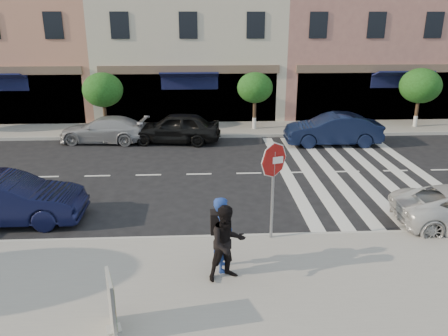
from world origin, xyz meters
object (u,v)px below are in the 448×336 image
(car_far_mid, at_px, (175,128))
(poster_board, at_px, (112,304))
(stop_sign, at_px, (274,170))
(walker, at_px, (227,243))
(car_far_left, at_px, (104,130))
(photographer, at_px, (223,234))
(car_far_right, at_px, (333,129))
(car_near_mid, at_px, (5,199))

(car_far_mid, bearing_deg, poster_board, 4.82)
(stop_sign, xyz_separation_m, walker, (-1.33, -1.91, -1.06))
(car_far_left, xyz_separation_m, car_far_mid, (3.56, -0.27, 0.12))
(photographer, relative_size, car_far_left, 0.43)
(photographer, bearing_deg, walker, -169.23)
(stop_sign, xyz_separation_m, poster_board, (-3.64, -3.59, -1.39))
(stop_sign, distance_m, walker, 2.56)
(photographer, relative_size, car_far_right, 0.41)
(walker, xyz_separation_m, car_near_mid, (-6.46, 3.57, -0.31))
(photographer, xyz_separation_m, poster_board, (-2.22, -2.09, -0.35))
(car_far_mid, xyz_separation_m, car_far_right, (7.66, -0.77, 0.00))
(poster_board, relative_size, car_near_mid, 0.26)
(car_near_mid, distance_m, car_far_right, 14.63)
(stop_sign, distance_m, poster_board, 5.29)
(stop_sign, height_order, photographer, stop_sign)
(walker, height_order, poster_board, walker)
(walker, xyz_separation_m, poster_board, (-2.31, -1.68, -0.33))
(stop_sign, bearing_deg, car_far_right, 48.07)
(car_far_left, bearing_deg, poster_board, 18.44)
(photographer, bearing_deg, poster_board, 132.32)
(car_far_left, distance_m, car_far_mid, 3.57)
(poster_board, distance_m, car_far_mid, 13.98)
(photographer, distance_m, car_far_left, 13.27)
(photographer, xyz_separation_m, car_far_left, (-5.32, 12.15, -0.45))
(car_far_mid, bearing_deg, walker, 15.25)
(poster_board, height_order, car_far_left, poster_board)
(walker, height_order, car_far_mid, walker)
(photographer, bearing_deg, stop_sign, -44.26)
(photographer, relative_size, walker, 1.02)
(photographer, xyz_separation_m, car_near_mid, (-6.37, 3.15, -0.33))
(car_near_mid, bearing_deg, car_far_left, -7.41)
(photographer, height_order, car_far_left, photographer)
(car_near_mid, relative_size, car_far_left, 1.05)
(car_far_left, bearing_deg, car_far_mid, 91.86)
(stop_sign, xyz_separation_m, photographer, (-1.41, -1.50, -1.04))
(stop_sign, relative_size, photographer, 1.47)
(car_near_mid, xyz_separation_m, car_far_right, (12.27, 7.96, 0.00))
(car_near_mid, bearing_deg, car_far_mid, -28.56)
(poster_board, bearing_deg, car_far_left, 84.24)
(car_near_mid, xyz_separation_m, car_far_left, (1.05, 9.00, -0.12))
(photographer, relative_size, car_near_mid, 0.41)
(car_far_mid, bearing_deg, car_near_mid, -21.13)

